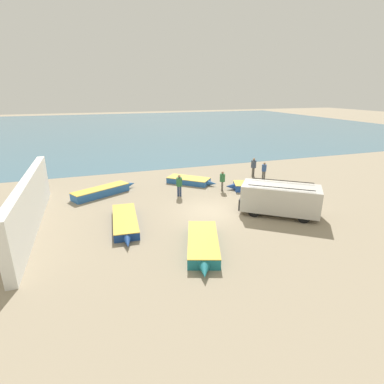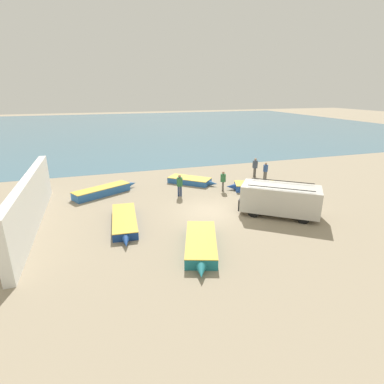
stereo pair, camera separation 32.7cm
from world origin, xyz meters
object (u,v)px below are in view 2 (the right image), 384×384
at_px(fisherman_3, 223,179).
at_px(fisherman_0, 266,170).
at_px(fisherman_1, 255,166).
at_px(fishing_rowboat_4, 191,180).
at_px(fishing_rowboat_2, 104,191).
at_px(fishing_rowboat_3, 201,244).
at_px(fisherman_2, 180,184).
at_px(fishing_rowboat_0, 254,186).
at_px(fishing_rowboat_1, 124,221).
at_px(parked_van, 280,199).

bearing_deg(fisherman_3, fisherman_0, -134.30).
distance_m(fisherman_0, fisherman_1, 1.20).
height_order(fisherman_1, fisherman_3, fisherman_1).
distance_m(fishing_rowboat_4, fisherman_1, 6.46).
xyz_separation_m(fisherman_1, fisherman_3, (-4.52, -2.92, -0.12)).
bearing_deg(fishing_rowboat_2, fishing_rowboat_3, -95.40).
height_order(fishing_rowboat_3, fisherman_0, fisherman_0).
bearing_deg(fisherman_2, fishing_rowboat_3, -172.64).
height_order(fishing_rowboat_3, fisherman_1, fisherman_1).
distance_m(fishing_rowboat_2, fishing_rowboat_3, 11.42).
bearing_deg(fishing_rowboat_4, fishing_rowboat_2, -133.01).
distance_m(fisherman_1, fisherman_2, 8.81).
bearing_deg(fishing_rowboat_0, fishing_rowboat_3, 65.89).
xyz_separation_m(fishing_rowboat_0, fisherman_3, (-2.56, 0.54, 0.69)).
height_order(fishing_rowboat_1, fishing_rowboat_3, fishing_rowboat_3).
xyz_separation_m(fishing_rowboat_3, fisherman_1, (9.41, 11.41, 0.79)).
relative_size(fishing_rowboat_2, fisherman_1, 2.89).
relative_size(fishing_rowboat_1, fisherman_3, 3.49).
height_order(fishing_rowboat_1, fishing_rowboat_4, fishing_rowboat_4).
bearing_deg(fishing_rowboat_1, fishing_rowboat_3, 43.65).
relative_size(fishing_rowboat_1, fisherman_0, 3.57).
bearing_deg(fisherman_0, fishing_rowboat_4, -63.67).
bearing_deg(fishing_rowboat_4, fisherman_3, -14.98).
height_order(fishing_rowboat_2, fishing_rowboat_3, fishing_rowboat_2).
distance_m(fisherman_2, fisherman_3, 3.72).
distance_m(fishing_rowboat_2, fishing_rowboat_4, 7.44).
xyz_separation_m(fishing_rowboat_0, fishing_rowboat_2, (-11.85, 2.58, 0.03)).
xyz_separation_m(fishing_rowboat_4, fisherman_3, (1.88, -2.80, 0.72)).
height_order(fishing_rowboat_0, fishing_rowboat_3, fishing_rowboat_3).
bearing_deg(fishing_rowboat_2, fishing_rowboat_0, -40.39).
bearing_deg(parked_van, fisherman_2, -9.56).
relative_size(fishing_rowboat_4, fisherman_1, 2.20).
bearing_deg(fishing_rowboat_1, parked_van, 85.83).
bearing_deg(fisherman_2, fishing_rowboat_1, 146.74).
bearing_deg(fishing_rowboat_1, fishing_rowboat_2, -167.61).
bearing_deg(fishing_rowboat_4, fisherman_2, -80.32).
relative_size(parked_van, fisherman_1, 2.88).
bearing_deg(fisherman_0, fisherman_2, -42.53).
distance_m(fishing_rowboat_0, fishing_rowboat_3, 10.89).
xyz_separation_m(fisherman_0, fisherman_3, (-5.00, -1.83, 0.02)).
xyz_separation_m(fishing_rowboat_1, fishing_rowboat_4, (6.48, 7.09, 0.00)).
xyz_separation_m(parked_van, fishing_rowboat_0, (1.02, 5.18, -0.83)).
bearing_deg(fishing_rowboat_2, parked_van, -63.73).
height_order(fishing_rowboat_3, fisherman_3, fisherman_3).
relative_size(fishing_rowboat_0, fisherman_2, 2.43).
xyz_separation_m(parked_van, fisherman_0, (3.46, 7.55, -0.16)).
relative_size(fisherman_0, fisherman_3, 0.98).
bearing_deg(fisherman_2, fisherman_3, -71.59).
bearing_deg(fishing_rowboat_4, fishing_rowboat_3, -63.73).
height_order(parked_van, fisherman_2, parked_van).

